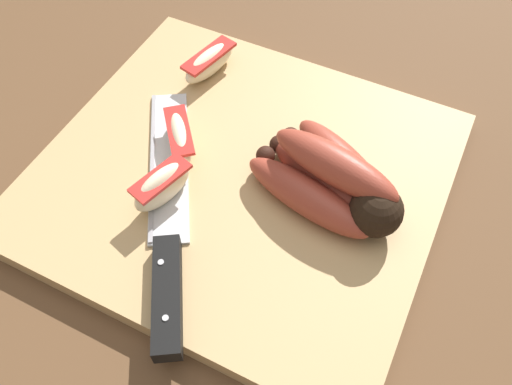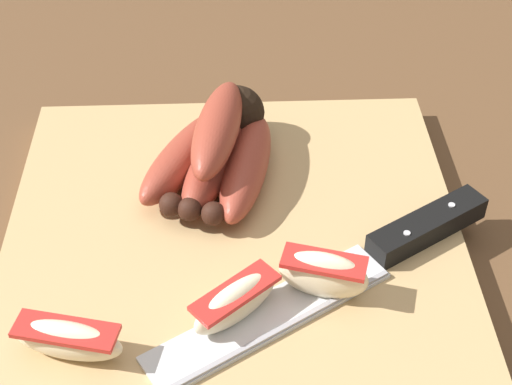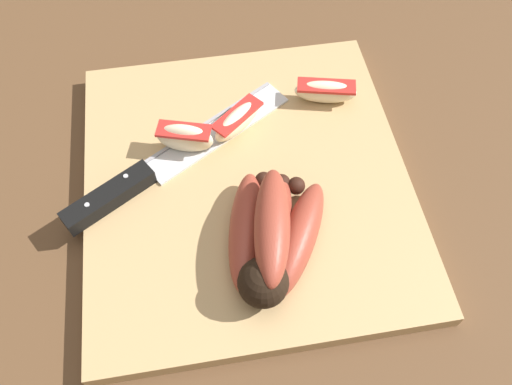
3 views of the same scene
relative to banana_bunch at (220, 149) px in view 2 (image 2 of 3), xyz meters
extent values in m
plane|color=brown|center=(-0.10, -0.01, -0.04)|extent=(6.00, 6.00, 0.00)
cube|color=tan|center=(-0.09, -0.01, -0.03)|extent=(0.37, 0.34, 0.02)
sphere|color=black|center=(0.04, -0.02, 0.00)|extent=(0.05, 0.05, 0.05)
ellipsoid|color=brown|center=(0.00, 0.03, -0.01)|extent=(0.13, 0.09, 0.03)
sphere|color=black|center=(-0.06, 0.04, -0.01)|extent=(0.02, 0.02, 0.02)
ellipsoid|color=brown|center=(-0.01, 0.00, -0.01)|extent=(0.13, 0.07, 0.03)
sphere|color=black|center=(-0.06, 0.02, -0.01)|extent=(0.02, 0.02, 0.02)
ellipsoid|color=brown|center=(-0.02, -0.02, -0.01)|extent=(0.13, 0.06, 0.03)
sphere|color=black|center=(-0.07, 0.00, -0.01)|extent=(0.02, 0.02, 0.02)
ellipsoid|color=brown|center=(0.00, 0.00, 0.02)|extent=(0.12, 0.06, 0.03)
cube|color=silver|center=(-0.15, -0.03, -0.02)|extent=(0.12, 0.17, 0.00)
cube|color=#99999E|center=(-0.16, -0.04, -0.02)|extent=(0.10, 0.15, 0.00)
cube|color=black|center=(-0.08, -0.15, -0.01)|extent=(0.07, 0.10, 0.02)
cylinder|color=#B2B2B7|center=(-0.07, -0.17, -0.01)|extent=(0.00, 0.01, 0.00)
cylinder|color=#B2B2B7|center=(-0.09, -0.13, -0.01)|extent=(0.01, 0.01, 0.00)
ellipsoid|color=beige|center=(-0.15, -0.01, -0.01)|extent=(0.06, 0.07, 0.03)
cube|color=red|center=(-0.15, -0.01, 0.00)|extent=(0.06, 0.06, 0.00)
ellipsoid|color=beige|center=(-0.13, -0.07, 0.00)|extent=(0.04, 0.06, 0.04)
cube|color=red|center=(-0.13, -0.07, 0.01)|extent=(0.04, 0.06, 0.00)
ellipsoid|color=beige|center=(-0.18, 0.10, -0.01)|extent=(0.04, 0.07, 0.03)
cube|color=red|center=(-0.18, 0.10, 0.00)|extent=(0.04, 0.07, 0.00)
camera|label=1|loc=(0.06, -0.28, 0.37)|focal=37.10mm
camera|label=2|loc=(-0.49, -0.01, 0.38)|focal=54.95mm
camera|label=3|loc=(0.22, -0.05, 0.43)|focal=36.51mm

